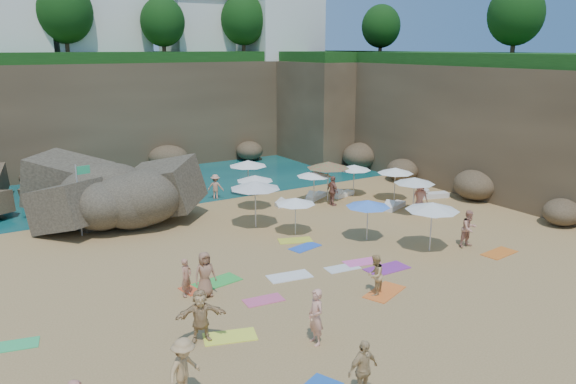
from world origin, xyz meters
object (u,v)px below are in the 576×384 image
parasol_2 (395,170)px  lounger_0 (316,196)px  person_stand_1 (375,275)px  person_stand_3 (333,191)px  parasol_1 (248,163)px  person_stand_2 (216,187)px  person_stand_4 (420,197)px  parasol_0 (255,178)px  person_stand_5 (114,206)px  rock_outcrop (117,222)px  person_stand_6 (316,317)px  flag_pole (80,191)px

parasol_2 → lounger_0: 5.11m
parasol_2 → person_stand_1: (-9.87, -9.79, -1.09)m
lounger_0 → person_stand_1: (-6.09, -12.74, 0.66)m
person_stand_1 → person_stand_3: (5.99, 10.90, 0.10)m
parasol_1 → person_stand_2: bearing=172.6°
parasol_2 → person_stand_4: 2.98m
parasol_0 → person_stand_5: 7.90m
lounger_0 → person_stand_1: size_ratio=1.09×
parasol_0 → person_stand_1: bearing=-97.7°
rock_outcrop → person_stand_6: bearing=-83.5°
person_stand_6 → parasol_2: bearing=134.0°
rock_outcrop → person_stand_6: size_ratio=4.73×
parasol_0 → person_stand_6: parasol_0 is taller
person_stand_1 → person_stand_4: 11.64m
flag_pole → parasol_0: flag_pole is taller
parasol_0 → person_stand_3: parasol_0 is taller
parasol_1 → parasol_2: parasol_1 is taller
parasol_0 → person_stand_5: bearing=169.3°
flag_pole → parasol_1: (10.68, 2.58, -0.23)m
parasol_2 → person_stand_3: 4.15m
person_stand_4 → person_stand_3: bearing=154.8°
rock_outcrop → parasol_0: 7.99m
parasol_1 → person_stand_4: bearing=-53.3°
person_stand_4 → parasol_0: bearing=167.8°
person_stand_2 → person_stand_5: size_ratio=0.80×
person_stand_2 → person_stand_4: bearing=169.1°
lounger_0 → person_stand_2: person_stand_2 is taller
parasol_0 → person_stand_3: (4.28, -1.76, -0.96)m
flag_pole → parasol_1: bearing=13.6°
person_stand_4 → person_stand_1: bearing=-118.3°
person_stand_5 → parasol_0: bearing=-41.8°
lounger_0 → person_stand_6: bearing=-153.2°
rock_outcrop → parasol_2: (15.71, -4.70, 1.90)m
person_stand_6 → person_stand_4: bearing=127.8°
person_stand_5 → person_stand_6: bearing=-113.8°
parasol_1 → parasol_2: 9.15m
person_stand_3 → person_stand_5: (-11.99, 3.22, 0.07)m
lounger_0 → parasol_1: bearing=109.7°
rock_outcrop → person_stand_3: 12.40m
person_stand_4 → parasol_2: bearing=102.1°
lounger_0 → person_stand_1: person_stand_1 is taller
parasol_2 → person_stand_5: 16.47m
person_stand_6 → parasol_1: bearing=162.7°
lounger_0 → person_stand_3: size_ratio=0.98×
rock_outcrop → parasol_1: size_ratio=3.65×
person_stand_2 → person_stand_4: 12.34m
lounger_0 → rock_outcrop: bearing=143.2°
parasol_2 → person_stand_4: bearing=-102.3°
parasol_0 → parasol_1: (1.13, 2.99, 0.23)m
person_stand_2 → person_stand_3: 7.30m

